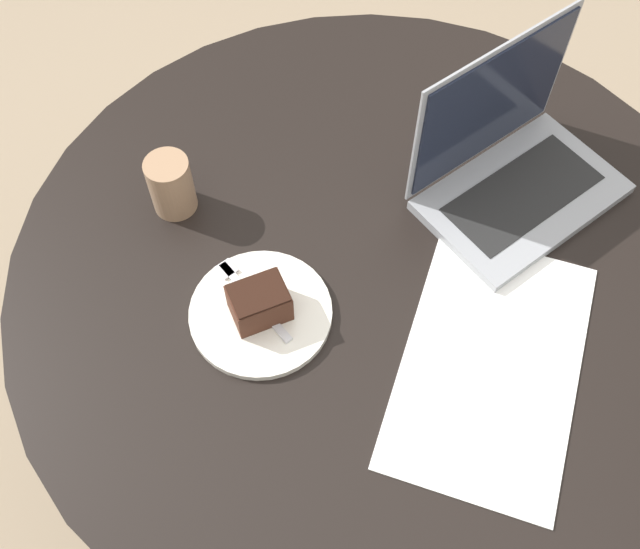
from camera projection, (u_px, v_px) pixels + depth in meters
ground_plane at (357, 422)px, 1.79m from camera, size 12.00×12.00×0.00m
dining_table at (371, 309)px, 1.30m from camera, size 1.16×1.16×0.72m
paper_document at (491, 363)px, 1.08m from camera, size 0.48×0.42×0.00m
plate at (261, 313)px, 1.12m from camera, size 0.21×0.21×0.01m
cake_slice at (259, 302)px, 1.09m from camera, size 0.08×0.10×0.06m
fork at (247, 293)px, 1.13m from camera, size 0.16×0.10×0.00m
coffee_glass at (171, 185)px, 1.19m from camera, size 0.07×0.07×0.10m
laptop at (513, 168)px, 1.21m from camera, size 0.34×0.38×0.26m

